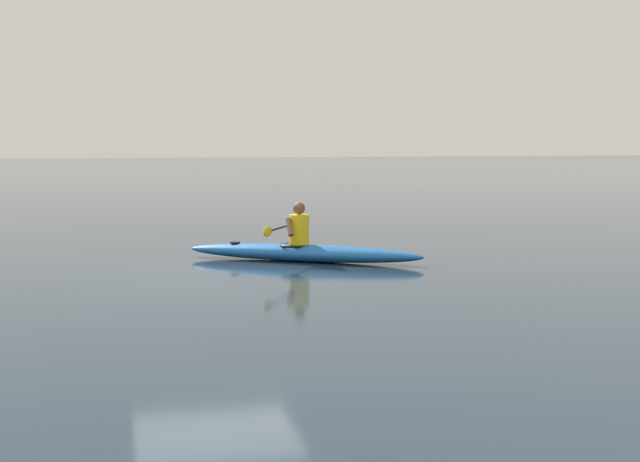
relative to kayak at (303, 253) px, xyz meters
The scene contains 3 objects.
ground_plane 2.20m from the kayak, 39.84° to the left, with size 160.00×160.00×0.00m, color #1E2D3D.
kayak is the anchor object (origin of this frame).
kayaker 0.46m from the kayak, 30.05° to the right, with size 1.25×2.13×0.73m.
Camera 1 is at (1.45, 13.21, 2.13)m, focal length 49.17 mm.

